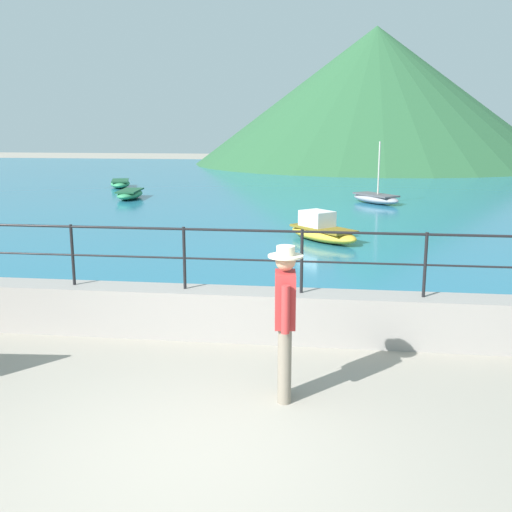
{
  "coord_description": "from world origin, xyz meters",
  "views": [
    {
      "loc": [
        1.26,
        -4.98,
        3.0
      ],
      "look_at": [
        0.13,
        3.7,
        1.1
      ],
      "focal_mm": 42.29,
      "sensor_mm": 36.0,
      "label": 1
    }
  ],
  "objects": [
    {
      "name": "lake_water",
      "position": [
        0.0,
        25.84,
        0.03
      ],
      "size": [
        64.0,
        44.32,
        0.06
      ],
      "primitive_type": "cube",
      "color": "#236B89",
      "rests_on": "ground"
    },
    {
      "name": "boat_0",
      "position": [
        -7.05,
        18.79,
        0.26
      ],
      "size": [
        1.1,
        2.37,
        0.36
      ],
      "color": "#338C59",
      "rests_on": "lake_water"
    },
    {
      "name": "boat_1",
      "position": [
        2.85,
        18.55,
        0.27
      ],
      "size": [
        2.14,
        2.36,
        2.35
      ],
      "color": "gray",
      "rests_on": "lake_water"
    },
    {
      "name": "railing",
      "position": [
        0.0,
        3.2,
        1.32
      ],
      "size": [
        18.44,
        0.04,
        0.9
      ],
      "color": "black",
      "rests_on": "promenade_wall"
    },
    {
      "name": "promenade_wall",
      "position": [
        0.0,
        3.2,
        0.35
      ],
      "size": [
        20.0,
        0.56,
        0.7
      ],
      "primitive_type": "cube",
      "color": "gray",
      "rests_on": "ground"
    },
    {
      "name": "boat_4",
      "position": [
        -9.05,
        23.18,
        0.26
      ],
      "size": [
        1.56,
        2.47,
        0.36
      ],
      "color": "#338C59",
      "rests_on": "lake_water"
    },
    {
      "name": "person_walking",
      "position": [
        0.76,
        1.28,
        0.98
      ],
      "size": [
        0.38,
        0.57,
        1.75
      ],
      "color": "slate",
      "rests_on": "ground"
    },
    {
      "name": "hill_main",
      "position": [
        4.14,
        43.98,
        5.19
      ],
      "size": [
        27.97,
        27.97,
        10.38
      ],
      "primitive_type": "cone",
      "color": "#285633",
      "rests_on": "ground"
    },
    {
      "name": "ground_plane",
      "position": [
        0.0,
        0.0,
        0.0
      ],
      "size": [
        120.0,
        120.0,
        0.0
      ],
      "primitive_type": "plane",
      "color": "gray"
    },
    {
      "name": "hill_secondary",
      "position": [
        -3.29,
        41.01,
        1.89
      ],
      "size": [
        10.73,
        10.73,
        3.79
      ],
      "primitive_type": "cone",
      "color": "#33663D",
      "rests_on": "ground"
    },
    {
      "name": "boat_5",
      "position": [
        0.97,
        10.54,
        0.33
      ],
      "size": [
        2.22,
        2.3,
        0.76
      ],
      "color": "gold",
      "rests_on": "lake_water"
    }
  ]
}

